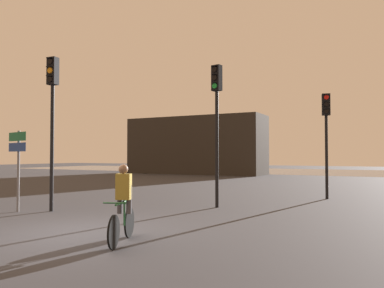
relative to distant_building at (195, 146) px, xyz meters
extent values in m
plane|color=#333338|center=(10.16, -26.23, -2.76)|extent=(120.00, 120.00, 0.00)
cube|color=slate|center=(10.16, 10.00, -2.76)|extent=(80.00, 16.00, 0.01)
cube|color=#2D2823|center=(0.00, 0.00, 0.00)|extent=(13.61, 4.00, 5.53)
cylinder|color=black|center=(14.44, -16.35, -1.03)|extent=(0.12, 0.12, 3.48)
cube|color=black|center=(14.44, -16.35, 1.16)|extent=(0.37, 0.31, 0.90)
cylinder|color=red|center=(14.47, -16.48, 1.45)|extent=(0.19, 0.08, 0.19)
cube|color=black|center=(14.48, -16.50, 1.56)|extent=(0.21, 0.16, 0.02)
cylinder|color=black|center=(14.47, -16.48, 1.16)|extent=(0.19, 0.08, 0.19)
cube|color=black|center=(14.48, -16.50, 1.27)|extent=(0.21, 0.16, 0.02)
cylinder|color=black|center=(14.47, -16.48, 0.87)|extent=(0.19, 0.08, 0.19)
cube|color=black|center=(14.48, -16.50, 0.98)|extent=(0.21, 0.16, 0.02)
cylinder|color=black|center=(7.00, -24.07, -0.71)|extent=(0.12, 0.12, 4.11)
cube|color=black|center=(7.00, -24.07, 1.79)|extent=(0.34, 0.27, 0.90)
cylinder|color=black|center=(7.02, -24.20, 2.08)|extent=(0.19, 0.05, 0.19)
cube|color=black|center=(7.02, -24.22, 2.19)|extent=(0.20, 0.14, 0.02)
cylinder|color=orange|center=(7.02, -24.20, 1.79)|extent=(0.19, 0.05, 0.19)
cube|color=black|center=(7.02, -24.22, 1.90)|extent=(0.20, 0.14, 0.02)
cylinder|color=black|center=(7.02, -24.20, 1.50)|extent=(0.19, 0.05, 0.19)
cube|color=black|center=(7.02, -24.22, 1.61)|extent=(0.20, 0.14, 0.02)
cylinder|color=black|center=(11.41, -20.79, -0.73)|extent=(0.12, 0.12, 4.06)
cube|color=black|center=(11.41, -20.79, 1.75)|extent=(0.36, 0.30, 0.90)
cylinder|color=black|center=(11.38, -20.92, 2.04)|extent=(0.19, 0.07, 0.19)
cube|color=black|center=(11.38, -20.94, 2.15)|extent=(0.21, 0.15, 0.02)
cylinder|color=black|center=(11.38, -20.92, 1.75)|extent=(0.19, 0.07, 0.19)
cube|color=black|center=(11.38, -20.94, 1.86)|extent=(0.21, 0.15, 0.02)
cylinder|color=green|center=(11.38, -20.92, 1.46)|extent=(0.19, 0.07, 0.19)
cube|color=black|center=(11.38, -20.94, 1.57)|extent=(0.21, 0.15, 0.02)
cylinder|color=slate|center=(6.14, -24.64, -1.46)|extent=(0.08, 0.08, 2.60)
cube|color=#116038|center=(6.13, -24.69, -0.35)|extent=(1.08, 0.26, 0.28)
cube|color=navy|center=(6.13, -24.69, -0.69)|extent=(1.08, 0.26, 0.28)
cylinder|color=black|center=(11.97, -27.01, -2.43)|extent=(0.27, 0.63, 0.66)
cylinder|color=black|center=(11.60, -26.03, -2.43)|extent=(0.27, 0.63, 0.66)
cylinder|color=#1E592D|center=(11.78, -26.52, -1.93)|extent=(0.33, 0.80, 0.04)
cylinder|color=#1E592D|center=(11.73, -26.38, -2.16)|extent=(0.04, 0.04, 0.55)
cylinder|color=#1E592D|center=(11.95, -26.96, -1.88)|extent=(0.44, 0.19, 0.03)
cylinder|color=#3F3F47|center=(11.64, -26.41, -1.88)|extent=(0.11, 0.11, 0.60)
cylinder|color=#3F3F47|center=(11.82, -26.34, -1.88)|extent=(0.11, 0.11, 0.60)
cube|color=olive|center=(11.75, -26.42, -1.61)|extent=(0.35, 0.29, 0.54)
sphere|color=#846047|center=(11.76, -26.45, -1.24)|extent=(0.20, 0.20, 0.20)
camera|label=1|loc=(16.64, -32.73, -0.96)|focal=35.00mm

